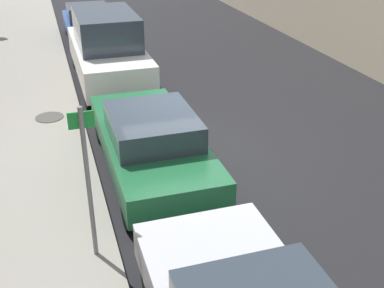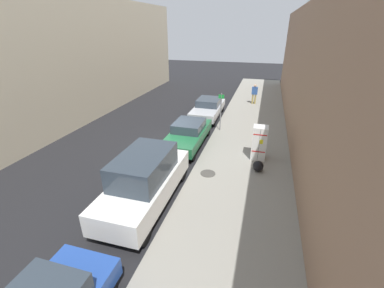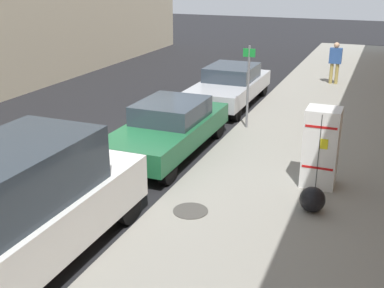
{
  "view_description": "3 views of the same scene",
  "coord_description": "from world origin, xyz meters",
  "px_view_note": "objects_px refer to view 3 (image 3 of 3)",
  "views": [
    {
      "loc": [
        -2.71,
        -9.02,
        5.05
      ],
      "look_at": [
        -0.2,
        -1.01,
        0.79
      ],
      "focal_mm": 45.0,
      "sensor_mm": 36.0,
      "label": 1
    },
    {
      "loc": [
        -4.94,
        12.78,
        6.45
      ],
      "look_at": [
        -1.68,
        1.36,
        0.97
      ],
      "focal_mm": 24.0,
      "sensor_mm": 36.0,
      "label": 2
    },
    {
      "loc": [
        -6.04,
        10.54,
        4.69
      ],
      "look_at": [
        -2.51,
        1.79,
        1.25
      ],
      "focal_mm": 45.0,
      "sensor_mm": 36.0,
      "label": 3
    }
  ],
  "objects_px": {
    "pedestrian_standing_near": "(335,60)",
    "parked_sedan_silver": "(230,85)",
    "street_sign_post": "(248,83)",
    "trash_bag": "(312,199)",
    "parked_van_white": "(18,210)",
    "parked_sedan_green": "(169,127)",
    "discarded_refrigerator": "(321,147)"
  },
  "relations": [
    {
      "from": "discarded_refrigerator",
      "to": "parked_sedan_silver",
      "type": "height_order",
      "value": "discarded_refrigerator"
    },
    {
      "from": "discarded_refrigerator",
      "to": "parked_sedan_silver",
      "type": "relative_size",
      "value": 0.37
    },
    {
      "from": "discarded_refrigerator",
      "to": "pedestrian_standing_near",
      "type": "relative_size",
      "value": 1.03
    },
    {
      "from": "pedestrian_standing_near",
      "to": "parked_sedan_silver",
      "type": "xyz_separation_m",
      "value": [
        3.19,
        4.21,
        -0.42
      ]
    },
    {
      "from": "discarded_refrigerator",
      "to": "pedestrian_standing_near",
      "type": "height_order",
      "value": "discarded_refrigerator"
    },
    {
      "from": "discarded_refrigerator",
      "to": "trash_bag",
      "type": "xyz_separation_m",
      "value": [
        -0.07,
        1.33,
        -0.62
      ]
    },
    {
      "from": "discarded_refrigerator",
      "to": "street_sign_post",
      "type": "relative_size",
      "value": 0.71
    },
    {
      "from": "pedestrian_standing_near",
      "to": "parked_sedan_silver",
      "type": "bearing_deg",
      "value": -123.56
    },
    {
      "from": "discarded_refrigerator",
      "to": "parked_sedan_silver",
      "type": "distance_m",
      "value": 7.48
    },
    {
      "from": "pedestrian_standing_near",
      "to": "discarded_refrigerator",
      "type": "bearing_deg",
      "value": -81.59
    },
    {
      "from": "discarded_refrigerator",
      "to": "street_sign_post",
      "type": "height_order",
      "value": "street_sign_post"
    },
    {
      "from": "trash_bag",
      "to": "pedestrian_standing_near",
      "type": "bearing_deg",
      "value": -85.41
    },
    {
      "from": "parked_van_white",
      "to": "pedestrian_standing_near",
      "type": "bearing_deg",
      "value": -101.79
    },
    {
      "from": "parked_sedan_silver",
      "to": "parked_van_white",
      "type": "height_order",
      "value": "parked_van_white"
    },
    {
      "from": "pedestrian_standing_near",
      "to": "parked_sedan_green",
      "type": "xyz_separation_m",
      "value": [
        3.19,
        9.56,
        -0.43
      ]
    },
    {
      "from": "trash_bag",
      "to": "street_sign_post",
      "type": "bearing_deg",
      "value": -60.37
    },
    {
      "from": "parked_sedan_green",
      "to": "parked_van_white",
      "type": "xyz_separation_m",
      "value": [
        0.0,
        5.74,
        0.35
      ]
    },
    {
      "from": "discarded_refrigerator",
      "to": "parked_sedan_green",
      "type": "height_order",
      "value": "discarded_refrigerator"
    },
    {
      "from": "parked_sedan_silver",
      "to": "parked_sedan_green",
      "type": "height_order",
      "value": "parked_sedan_silver"
    },
    {
      "from": "trash_bag",
      "to": "parked_sedan_green",
      "type": "relative_size",
      "value": 0.11
    },
    {
      "from": "street_sign_post",
      "to": "parked_sedan_green",
      "type": "bearing_deg",
      "value": 59.32
    },
    {
      "from": "pedestrian_standing_near",
      "to": "street_sign_post",
      "type": "bearing_deg",
      "value": -100.1
    },
    {
      "from": "trash_bag",
      "to": "parked_van_white",
      "type": "distance_m",
      "value": 5.45
    },
    {
      "from": "trash_bag",
      "to": "pedestrian_standing_near",
      "type": "relative_size",
      "value": 0.3
    },
    {
      "from": "pedestrian_standing_near",
      "to": "parked_sedan_green",
      "type": "relative_size",
      "value": 0.36
    },
    {
      "from": "discarded_refrigerator",
      "to": "trash_bag",
      "type": "bearing_deg",
      "value": 93.15
    },
    {
      "from": "pedestrian_standing_near",
      "to": "parked_sedan_green",
      "type": "bearing_deg",
      "value": -104.85
    },
    {
      "from": "trash_bag",
      "to": "pedestrian_standing_near",
      "type": "distance_m",
      "value": 11.87
    },
    {
      "from": "pedestrian_standing_near",
      "to": "trash_bag",
      "type": "bearing_deg",
      "value": -81.78
    },
    {
      "from": "parked_van_white",
      "to": "discarded_refrigerator",
      "type": "bearing_deg",
      "value": -130.19
    },
    {
      "from": "street_sign_post",
      "to": "trash_bag",
      "type": "distance_m",
      "value": 5.54
    },
    {
      "from": "street_sign_post",
      "to": "pedestrian_standing_near",
      "type": "relative_size",
      "value": 1.44
    }
  ]
}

